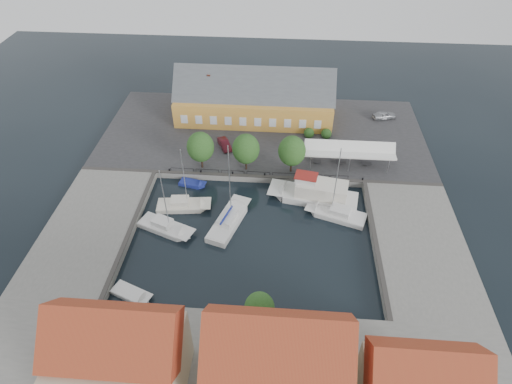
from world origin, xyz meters
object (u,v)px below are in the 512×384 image
east_boat_a (337,215)px  launch_nw (192,184)px  center_sailboat (229,222)px  west_boat_c (165,228)px  west_boat_b (183,206)px  warehouse (251,99)px  car_silver (384,115)px  trawler (317,194)px  tent_canopy (349,151)px  launch_sw (131,294)px  car_red (225,144)px

east_boat_a → launch_nw: 22.55m
center_sailboat → west_boat_c: size_ratio=1.19×
center_sailboat → west_boat_b: (-7.09, 2.83, -0.10)m
warehouse → center_sailboat: 27.99m
warehouse → car_silver: warehouse is taller
warehouse → trawler: (11.49, -21.63, -3.41)m
tent_canopy → west_boat_c: size_ratio=1.26×
launch_nw → car_silver: bearing=32.6°
tent_canopy → east_boat_a: (-2.24, -11.15, -3.42)m
west_boat_c → launch_nw: size_ratio=2.52×
center_sailboat → trawler: center_sailboat is taller
trawler → west_boat_c: (-20.88, -7.79, -0.76)m
trawler → launch_sw: 29.21m
car_red → east_boat_a: size_ratio=0.33×
warehouse → center_sailboat: (-0.82, -27.68, -4.06)m
tent_canopy → center_sailboat: center_sailboat is taller
west_boat_b → launch_sw: 15.86m
trawler → launch_nw: (-19.02, 2.02, -0.93)m
tent_canopy → car_red: 20.54m
trawler → east_boat_a: (2.87, -3.38, -0.75)m
car_silver → launch_sw: 54.45m
trawler → west_boat_c: 22.30m
car_red → tent_canopy: bearing=-35.2°
tent_canopy → trawler: (-5.11, -7.77, -2.67)m
east_boat_a → west_boat_c: size_ratio=1.09×
east_boat_a → trawler: bearing=130.4°
tent_canopy → launch_sw: 38.37m
warehouse → trawler: 24.73m
tent_canopy → center_sailboat: (-17.42, -13.83, -3.32)m
center_sailboat → launch_sw: center_sailboat is taller
warehouse → west_boat_c: warehouse is taller
west_boat_b → launch_nw: (0.38, 5.24, -0.17)m
tent_canopy → car_red: bearing=170.9°
east_boat_a → west_boat_b: size_ratio=1.12×
warehouse → car_red: warehouse is taller
car_silver → launch_sw: car_silver is taller
launch_nw → trawler: bearing=-6.0°
tent_canopy → west_boat_b: size_ratio=1.30×
east_boat_a → launch_nw: bearing=166.2°
warehouse → launch_nw: size_ratio=6.49×
east_boat_a → west_boat_b: (-22.27, 0.15, -0.00)m
trawler → west_boat_b: 19.68m
west_boat_b → launch_nw: bearing=85.8°
center_sailboat → west_boat_b: 7.63m
car_silver → west_boat_c: 45.54m
west_boat_c → west_boat_b: bearing=72.0°
center_sailboat → warehouse: bearing=88.3°
tent_canopy → center_sailboat: bearing=-141.6°
tent_canopy → car_silver: (7.94, 14.77, -1.95)m
warehouse → car_silver: (24.54, 0.92, -2.70)m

